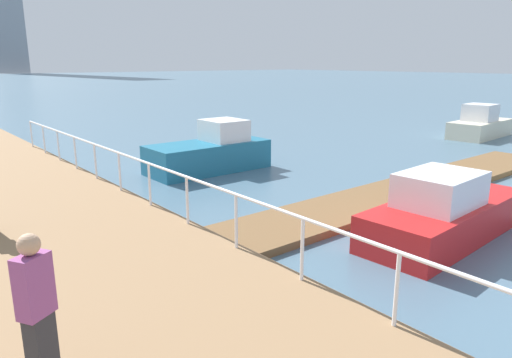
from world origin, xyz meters
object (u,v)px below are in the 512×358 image
Objects in this scene: moored_boat_0 at (444,213)px; moored_boat_2 at (211,152)px; moored_boat_1 at (480,125)px; pedestrian_1 at (37,309)px.

moored_boat_0 is 1.11× the size of moored_boat_2.
moored_boat_0 is 16.11m from moored_boat_1.
moored_boat_1 is (14.82, 6.32, 0.04)m from moored_boat_0.
pedestrian_1 reaches higher than moored_boat_0.
moored_boat_0 is 1.10× the size of moored_boat_1.
moored_boat_1 is at bearing 23.09° from moored_boat_0.
pedestrian_1 reaches higher than moored_boat_2.
moored_boat_1 is at bearing 15.43° from pedestrian_1.
moored_boat_2 is (-0.27, 8.85, 0.08)m from moored_boat_0.
moored_boat_2 is at bearing 47.48° from pedestrian_1.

